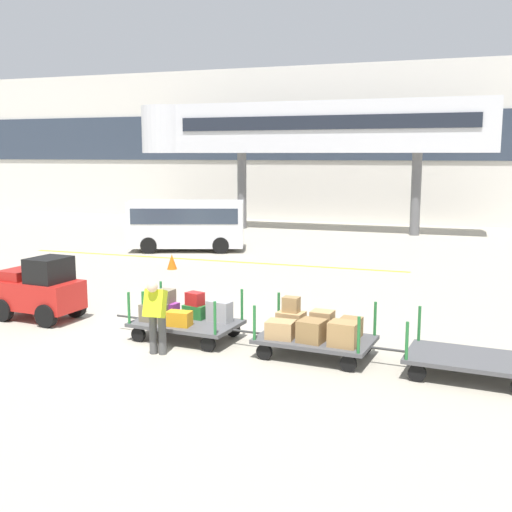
% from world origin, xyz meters
% --- Properties ---
extents(ground_plane, '(120.00, 120.00, 0.00)m').
position_xyz_m(ground_plane, '(0.00, 0.00, 0.00)').
color(ground_plane, '#A8A08E').
extents(apron_lead_line, '(15.50, 0.24, 0.01)m').
position_xyz_m(apron_lead_line, '(-3.09, 9.50, 0.00)').
color(apron_lead_line, yellow).
rests_on(apron_lead_line, ground_plane).
extents(terminal_building, '(63.19, 2.51, 9.29)m').
position_xyz_m(terminal_building, '(0.00, 25.98, 4.65)').
color(terminal_building, beige).
rests_on(terminal_building, ground_plane).
extents(jet_bridge, '(19.07, 3.00, 6.74)m').
position_xyz_m(jet_bridge, '(-2.54, 19.99, 5.38)').
color(jet_bridge, silver).
rests_on(jet_bridge, ground_plane).
extents(baggage_tug, '(2.19, 1.39, 1.58)m').
position_xyz_m(baggage_tug, '(-3.42, 0.05, 0.75)').
color(baggage_tug, red).
rests_on(baggage_tug, ground_plane).
extents(baggage_cart_lead, '(3.05, 1.59, 1.10)m').
position_xyz_m(baggage_cart_lead, '(0.62, -0.27, 0.52)').
color(baggage_cart_lead, '#4C4C4F').
rests_on(baggage_cart_lead, ground_plane).
extents(baggage_cart_middle, '(3.05, 1.59, 1.11)m').
position_xyz_m(baggage_cart_middle, '(3.72, -0.58, 0.53)').
color(baggage_cart_middle, '#4C4C4F').
rests_on(baggage_cart_middle, ground_plane).
extents(baggage_cart_tail, '(3.05, 1.59, 1.10)m').
position_xyz_m(baggage_cart_tail, '(6.70, -0.83, 0.35)').
color(baggage_cart_tail, '#4C4C4F').
rests_on(baggage_cart_tail, ground_plane).
extents(baggage_handler, '(0.44, 0.46, 1.56)m').
position_xyz_m(baggage_handler, '(0.64, -1.53, 0.87)').
color(baggage_handler, '#4C4C4C').
rests_on(baggage_handler, ground_plane).
extents(shuttle_van, '(5.16, 3.37, 2.10)m').
position_xyz_m(shuttle_van, '(-4.87, 11.58, 1.23)').
color(shuttle_van, silver).
rests_on(shuttle_van, ground_plane).
extents(safety_cone_near, '(0.36, 0.36, 0.55)m').
position_xyz_m(safety_cone_near, '(-3.46, 7.33, 0.28)').
color(safety_cone_near, '#EA590F').
rests_on(safety_cone_near, ground_plane).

